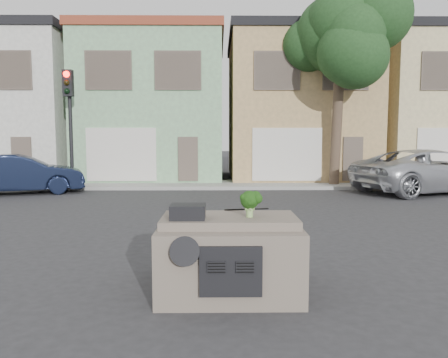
{
  "coord_description": "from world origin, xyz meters",
  "views": [
    {
      "loc": [
        -0.15,
        -9.31,
        2.25
      ],
      "look_at": [
        -0.03,
        0.5,
        1.3
      ],
      "focal_mm": 35.0,
      "sensor_mm": 36.0,
      "label": 1
    }
  ],
  "objects_px": {
    "traffic_signal": "(70,130)",
    "navy_sedan": "(22,194)",
    "broccoli": "(250,204)",
    "silver_pickup": "(430,193)"
  },
  "relations": [
    {
      "from": "navy_sedan",
      "to": "broccoli",
      "type": "xyz_separation_m",
      "value": [
        8.22,
        -11.11,
        1.31
      ]
    },
    {
      "from": "navy_sedan",
      "to": "traffic_signal",
      "type": "relative_size",
      "value": 0.93
    },
    {
      "from": "silver_pickup",
      "to": "traffic_signal",
      "type": "height_order",
      "value": "traffic_signal"
    },
    {
      "from": "traffic_signal",
      "to": "broccoli",
      "type": "relative_size",
      "value": 13.27
    },
    {
      "from": "silver_pickup",
      "to": "broccoli",
      "type": "bearing_deg",
      "value": 126.41
    },
    {
      "from": "navy_sedan",
      "to": "traffic_signal",
      "type": "bearing_deg",
      "value": -61.94
    },
    {
      "from": "navy_sedan",
      "to": "silver_pickup",
      "type": "relative_size",
      "value": 0.75
    },
    {
      "from": "traffic_signal",
      "to": "navy_sedan",
      "type": "bearing_deg",
      "value": -131.64
    },
    {
      "from": "navy_sedan",
      "to": "traffic_signal",
      "type": "distance_m",
      "value": 3.34
    },
    {
      "from": "traffic_signal",
      "to": "silver_pickup",
      "type": "bearing_deg",
      "value": -5.61
    }
  ]
}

